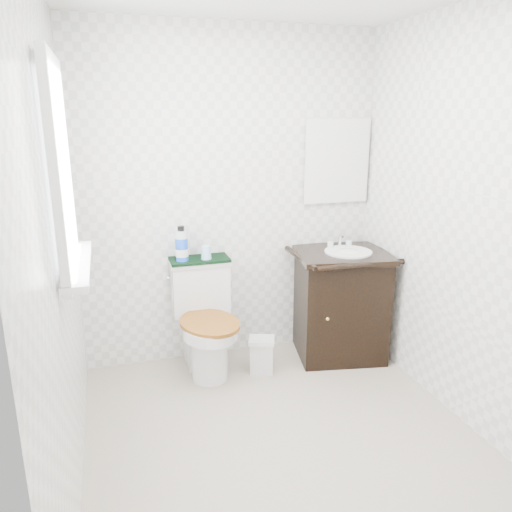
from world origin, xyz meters
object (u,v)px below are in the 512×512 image
vanity (340,301)px  toilet (205,324)px  mouthwash_bottle (182,245)px  trash_bin (262,355)px  cup (206,252)px

vanity → toilet: bearing=176.4°
toilet → mouthwash_bottle: bearing=142.1°
toilet → mouthwash_bottle: (-0.13, 0.10, 0.57)m
toilet → vanity: bearing=-3.6°
toilet → trash_bin: (0.38, -0.17, -0.21)m
toilet → vanity: 1.04m
trash_bin → cup: 0.83m
cup → trash_bin: bearing=-38.3°
mouthwash_bottle → vanity: bearing=-8.0°
trash_bin → vanity: bearing=8.9°
toilet → trash_bin: bearing=-24.1°
vanity → cup: vanity is taller
vanity → trash_bin: size_ratio=3.50×
toilet → trash_bin: size_ratio=3.00×
trash_bin → mouthwash_bottle: (-0.50, 0.27, 0.78)m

